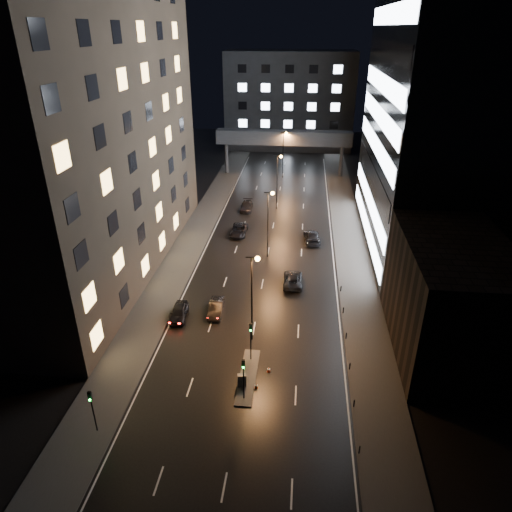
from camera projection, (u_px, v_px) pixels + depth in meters
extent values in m
plane|color=black|center=(273.00, 225.00, 78.15)|extent=(160.00, 160.00, 0.00)
cube|color=#383533|center=(195.00, 234.00, 74.87)|extent=(5.00, 110.00, 0.15)
cube|color=#383533|center=(349.00, 240.00, 72.48)|extent=(5.00, 110.00, 0.15)
cube|color=#2D2319|center=(88.00, 120.00, 57.08)|extent=(15.00, 48.00, 40.00)
cube|color=black|center=(449.00, 298.00, 46.02)|extent=(10.00, 18.00, 12.00)
cube|color=black|center=(457.00, 92.00, 62.08)|extent=(20.00, 36.00, 45.00)
cube|color=#333335|center=(290.00, 100.00, 124.00)|extent=(34.00, 14.00, 25.00)
cube|color=#333335|center=(284.00, 138.00, 100.95)|extent=(30.00, 3.00, 3.00)
cylinder|color=#333335|center=(227.00, 158.00, 104.44)|extent=(0.80, 0.80, 7.00)
cylinder|color=#333335|center=(341.00, 161.00, 101.96)|extent=(0.80, 0.80, 7.00)
cube|color=#383533|center=(248.00, 376.00, 44.35)|extent=(1.60, 8.00, 0.15)
cylinder|color=black|center=(251.00, 345.00, 45.75)|extent=(0.12, 0.12, 3.50)
cube|color=black|center=(251.00, 327.00, 44.76)|extent=(0.28, 0.22, 0.90)
sphere|color=#0CFF33|center=(251.00, 330.00, 44.76)|extent=(0.18, 0.18, 0.18)
cylinder|color=black|center=(244.00, 383.00, 40.87)|extent=(0.12, 0.12, 3.50)
cube|color=black|center=(243.00, 364.00, 39.88)|extent=(0.28, 0.22, 0.90)
sphere|color=#0CFF33|center=(243.00, 368.00, 39.88)|extent=(0.18, 0.18, 0.18)
cylinder|color=black|center=(94.00, 416.00, 37.62)|extent=(0.12, 0.12, 3.50)
cube|color=black|center=(90.00, 396.00, 36.63)|extent=(0.28, 0.22, 0.90)
sphere|color=#0CFF33|center=(90.00, 400.00, 36.63)|extent=(0.18, 0.18, 0.18)
cylinder|color=black|center=(359.00, 450.00, 36.14)|extent=(0.12, 0.12, 0.90)
cylinder|color=black|center=(354.00, 404.00, 40.58)|extent=(0.12, 0.12, 0.90)
cylinder|color=black|center=(350.00, 367.00, 45.02)|extent=(0.12, 0.12, 0.90)
cylinder|color=black|center=(346.00, 336.00, 49.45)|extent=(0.12, 0.12, 0.90)
cylinder|color=black|center=(343.00, 311.00, 53.89)|extent=(0.12, 0.12, 0.90)
cylinder|color=black|center=(341.00, 289.00, 58.33)|extent=(0.12, 0.12, 0.90)
cylinder|color=black|center=(252.00, 300.00, 47.49)|extent=(0.18, 0.18, 10.00)
cylinder|color=black|center=(252.00, 258.00, 45.24)|extent=(1.20, 0.12, 0.12)
sphere|color=#FF9E38|center=(258.00, 259.00, 45.22)|extent=(0.50, 0.50, 0.50)
cylinder|color=black|center=(268.00, 226.00, 65.24)|extent=(0.18, 0.18, 10.00)
cylinder|color=black|center=(268.00, 192.00, 62.99)|extent=(1.20, 0.12, 0.12)
sphere|color=#FF9E38|center=(273.00, 193.00, 62.98)|extent=(0.50, 0.50, 0.50)
cylinder|color=black|center=(277.00, 183.00, 83.00)|extent=(0.18, 0.18, 10.00)
cylinder|color=black|center=(278.00, 156.00, 80.74)|extent=(1.20, 0.12, 0.12)
sphere|color=#FF9E38|center=(281.00, 157.00, 80.73)|extent=(0.50, 0.50, 0.50)
cylinder|color=black|center=(283.00, 155.00, 100.75)|extent=(0.18, 0.18, 10.00)
cylinder|color=black|center=(284.00, 133.00, 98.50)|extent=(1.20, 0.12, 0.12)
sphere|color=#FF9E38|center=(286.00, 133.00, 98.49)|extent=(0.50, 0.50, 0.50)
imported|color=black|center=(179.00, 312.00, 53.02)|extent=(2.13, 4.59, 1.52)
imported|color=black|center=(216.00, 308.00, 53.91)|extent=(1.82, 4.58, 1.48)
imported|color=black|center=(239.00, 230.00, 74.44)|extent=(2.59, 5.48, 1.51)
imported|color=black|center=(246.00, 206.00, 84.27)|extent=(2.17, 5.22, 1.51)
imported|color=black|center=(293.00, 279.00, 60.01)|extent=(2.52, 5.30, 1.46)
imported|color=black|center=(312.00, 237.00, 71.94)|extent=(2.91, 5.89, 1.65)
cube|color=#49494B|center=(242.00, 380.00, 42.83)|extent=(0.90, 0.64, 1.29)
cone|color=#F5380C|center=(269.00, 370.00, 44.93)|extent=(0.46, 0.46, 0.54)
cone|color=#F4550C|center=(256.00, 386.00, 42.89)|extent=(0.39, 0.39, 0.56)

